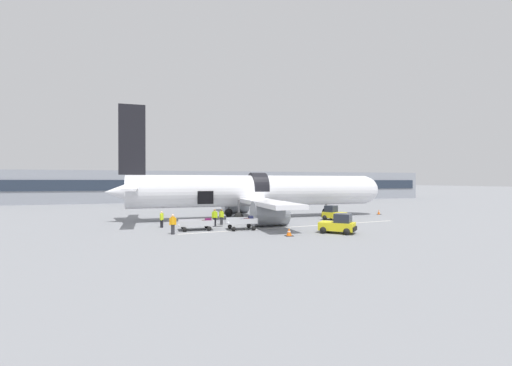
{
  "coord_description": "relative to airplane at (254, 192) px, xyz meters",
  "views": [
    {
      "loc": [
        -11.61,
        -36.09,
        4.4
      ],
      "look_at": [
        -0.41,
        0.18,
        4.16
      ],
      "focal_mm": 24.0,
      "sensor_mm": 36.0,
      "label": 1
    }
  ],
  "objects": [
    {
      "name": "terminal_strip",
      "position": [
        0.02,
        38.09,
        0.12
      ],
      "size": [
        106.57,
        10.37,
        6.44
      ],
      "color": "gray",
      "rests_on": "ground_plane"
    },
    {
      "name": "ground_crew_driver",
      "position": [
        -9.85,
        -9.63,
        -2.22
      ],
      "size": [
        0.57,
        0.39,
        1.67
      ],
      "color": "#2D2D33",
      "rests_on": "ground_plane"
    },
    {
      "name": "safety_cone_engine_left",
      "position": [
        -1.04,
        -13.24,
        -2.8
      ],
      "size": [
        0.62,
        0.62,
        0.65
      ],
      "color": "black",
      "rests_on": "ground_plane"
    },
    {
      "name": "baggage_cart_loading",
      "position": [
        -7.53,
        -7.72,
        -2.63
      ],
      "size": [
        3.95,
        2.14,
        1.04
      ],
      "color": "#B7BABF",
      "rests_on": "ground_plane"
    },
    {
      "name": "apron_marking_line",
      "position": [
        2.13,
        -8.31,
        -3.1
      ],
      "size": [
        23.26,
        3.1,
        0.01
      ],
      "color": "silver",
      "rests_on": "ground_plane"
    },
    {
      "name": "safety_cone_nose",
      "position": [
        16.99,
        -0.48,
        -2.81
      ],
      "size": [
        0.5,
        0.5,
        0.63
      ],
      "color": "black",
      "rests_on": "ground_plane"
    },
    {
      "name": "airplane",
      "position": [
        0.0,
        0.0,
        0.0
      ],
      "size": [
        33.02,
        26.27,
        12.49
      ],
      "color": "silver",
      "rests_on": "ground_plane"
    },
    {
      "name": "ground_crew_loader_a",
      "position": [
        -4.79,
        -4.72,
        -2.28
      ],
      "size": [
        0.5,
        0.5,
        1.57
      ],
      "color": "#2D2D33",
      "rests_on": "ground_plane"
    },
    {
      "name": "ground_crew_supervisor",
      "position": [
        -5.61,
        -5.43,
        -2.23
      ],
      "size": [
        0.57,
        0.5,
        1.66
      ],
      "color": "black",
      "rests_on": "ground_plane"
    },
    {
      "name": "ground_crew_loader_b",
      "position": [
        -10.6,
        -5.16,
        -2.29
      ],
      "size": [
        0.42,
        0.54,
        1.54
      ],
      "color": "black",
      "rests_on": "ground_plane"
    },
    {
      "name": "ground_plane",
      "position": [
        0.02,
        -2.38,
        -3.1
      ],
      "size": [
        500.0,
        500.0,
        0.0
      ],
      "primitive_type": "plane",
      "color": "gray"
    },
    {
      "name": "baggage_cart_queued",
      "position": [
        -3.6,
        -8.66,
        -2.52
      ],
      "size": [
        3.49,
        2.06,
        1.19
      ],
      "color": "#B7BABF",
      "rests_on": "ground_plane"
    },
    {
      "name": "baggage_tug_mid",
      "position": [
        3.53,
        -13.09,
        -2.39
      ],
      "size": [
        3.2,
        3.14,
        1.66
      ],
      "color": "yellow",
      "rests_on": "ground_plane"
    },
    {
      "name": "baggage_tug_lead",
      "position": [
        8.05,
        -4.39,
        -2.43
      ],
      "size": [
        2.53,
        2.88,
        1.61
      ],
      "color": "yellow",
      "rests_on": "ground_plane"
    }
  ]
}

